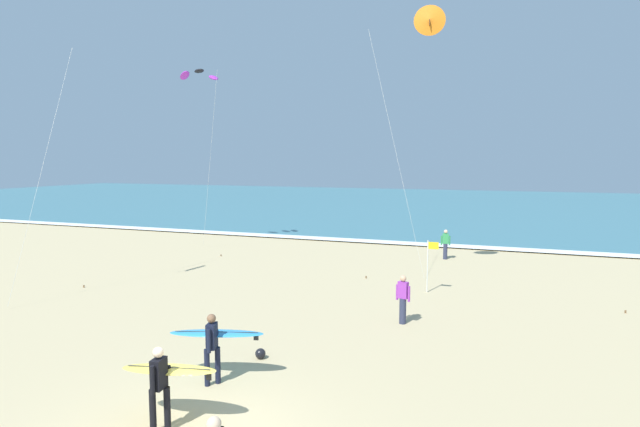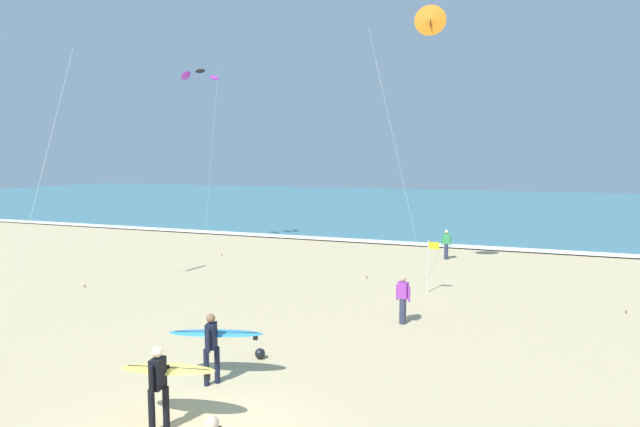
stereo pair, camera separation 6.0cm
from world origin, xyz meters
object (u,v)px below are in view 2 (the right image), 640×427
Objects in this scene: surfer_lead at (163,376)px; lifeguard_flag at (429,261)px; kite_arc_charcoal_near at (200,75)px; bystander_green_top at (446,244)px; surfer_third at (214,339)px; beach_ball at (260,354)px; bystander_purple_top at (403,299)px; kite_delta_amber_low at (430,21)px.

lifeguard_flag is (3.29, 12.43, 0.22)m from surfer_lead.
kite_arc_charcoal_near is at bearing 121.02° from surfer_lead.
bystander_green_top is (14.23, 1.19, -9.40)m from kite_arc_charcoal_near.
bystander_green_top is (3.31, 17.52, -0.24)m from surfer_third.
beach_ball is at bearing -100.44° from bystander_green_top.
bystander_purple_top is (14.27, -10.43, -9.40)m from kite_arc_charcoal_near.
bystander_green_top is at bearing 79.31° from surfer_third.
surfer_third is (-0.23, 2.21, 0.00)m from surfer_lead.
bystander_purple_top is at bearing 69.02° from surfer_lead.
kite_arc_charcoal_near is at bearing -175.24° from bystander_green_top.
kite_delta_amber_low is at bearing 75.94° from surfer_third.
bystander_green_top is at bearing 91.69° from lifeguard_flag.
surfer_lead is 0.18× the size of kite_delta_amber_low.
lifeguard_flag is (0.22, -7.30, 0.45)m from bystander_green_top.
bystander_green_top is at bearing 81.14° from surfer_lead.
kite_arc_charcoal_near is 14.60m from kite_delta_amber_low.
kite_arc_charcoal_near reaches higher than beach_ball.
lifeguard_flag is at bearing 87.64° from bystander_purple_top.
surfer_lead reaches higher than bystander_purple_top.
beach_ball is at bearing 76.91° from surfer_third.
surfer_third reaches higher than bystander_green_top.
lifeguard_flag is at bearing -22.95° from kite_arc_charcoal_near.
kite_arc_charcoal_near is 17.10m from bystander_green_top.
surfer_third reaches higher than bystander_purple_top.
surfer_third is at bearing -119.50° from bystander_purple_top.
surfer_lead is 23.51m from kite_arc_charcoal_near.
lifeguard_flag is at bearing 69.89° from beach_ball.
bystander_purple_top is 0.76× the size of lifeguard_flag.
bystander_purple_top is at bearing 55.26° from beach_ball.
kite_delta_amber_low is (3.04, 12.14, 9.98)m from surfer_third.
surfer_lead is 2.22m from surfer_third.
bystander_green_top reaches higher than beach_ball.
kite_arc_charcoal_near is 5.03× the size of lifeguard_flag.
lifeguard_flag reaches higher than bystander_purple_top.
kite_arc_charcoal_near is at bearing 127.56° from beach_ball.
surfer_lead reaches higher than beach_ball.
kite_delta_amber_low reaches higher than bystander_purple_top.
bystander_green_top is (3.08, 19.74, -0.23)m from surfer_lead.
bystander_green_top is at bearing 90.19° from bystander_purple_top.
kite_arc_charcoal_near reaches higher than bystander_green_top.
kite_arc_charcoal_near is 6.64× the size of bystander_green_top.
kite_delta_amber_low is 5.59× the size of lifeguard_flag.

